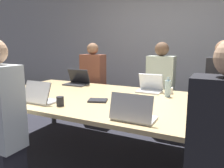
{
  "coord_description": "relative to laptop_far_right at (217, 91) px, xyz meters",
  "views": [
    {
      "loc": [
        0.92,
        -2.21,
        1.34
      ],
      "look_at": [
        -0.24,
        0.1,
        0.87
      ],
      "focal_mm": 35.0,
      "sensor_mm": 36.0,
      "label": 1
    }
  ],
  "objects": [
    {
      "name": "laptop_near_left",
      "position": [
        -1.69,
        -1.16,
        -0.0
      ],
      "size": [
        0.33,
        0.24,
        0.24
      ],
      "rotation": [
        0.0,
        0.0,
        3.14
      ],
      "color": "silver",
      "rests_on": "conference_table"
    },
    {
      "name": "person_far_center",
      "position": [
        -0.78,
        0.4,
        -0.13
      ],
      "size": [
        0.4,
        0.24,
        1.38
      ],
      "color": "#2D2D38",
      "rests_on": "ground_plane"
    },
    {
      "name": "conference_table",
      "position": [
        -0.9,
        -0.64,
        -0.12
      ],
      "size": [
        3.58,
        1.53,
        0.72
      ],
      "color": "#D6B77F",
      "rests_on": "ground_plane"
    },
    {
      "name": "stapler",
      "position": [
        -0.91,
        -0.69,
        -0.05
      ],
      "size": [
        0.1,
        0.15,
        0.05
      ],
      "rotation": [
        0.0,
        0.0,
        0.45
      ],
      "color": "black",
      "rests_on": "conference_table"
    },
    {
      "name": "laptop_far_left",
      "position": [
        -1.97,
        -0.09,
        -0.0
      ],
      "size": [
        0.36,
        0.24,
        0.24
      ],
      "color": "#333338",
      "rests_on": "conference_table"
    },
    {
      "name": "ground_plane",
      "position": [
        -0.9,
        -0.64,
        -0.8
      ],
      "size": [
        24.0,
        24.0,
        0.0
      ],
      "primitive_type": "plane",
      "color": "#2D2D38"
    },
    {
      "name": "cup_near_right",
      "position": [
        -0.13,
        -1.25,
        -0.03
      ],
      "size": [
        0.08,
        0.08,
        0.08
      ],
      "color": "brown",
      "rests_on": "conference_table"
    },
    {
      "name": "laptop_near_midright",
      "position": [
        -0.6,
        -1.24,
        -0.01
      ],
      "size": [
        0.36,
        0.23,
        0.23
      ],
      "rotation": [
        0.0,
        0.0,
        3.14
      ],
      "color": "silver",
      "rests_on": "conference_table"
    },
    {
      "name": "laptop_far_center",
      "position": [
        -0.8,
        -0.09,
        -0.0
      ],
      "size": [
        0.32,
        0.24,
        0.24
      ],
      "color": "silver",
      "rests_on": "conference_table"
    },
    {
      "name": "bottle_far_center",
      "position": [
        -0.53,
        -0.27,
        0.03
      ],
      "size": [
        0.07,
        0.07,
        0.24
      ],
      "color": "#ADD1E0",
      "rests_on": "conference_table"
    },
    {
      "name": "person_far_right",
      "position": [
        0.04,
        0.36,
        -0.11
      ],
      "size": [
        0.4,
        0.24,
        1.4
      ],
      "color": "#2D2D38",
      "rests_on": "ground_plane"
    },
    {
      "name": "notebook",
      "position": [
        -1.17,
        -0.83,
        -0.06
      ],
      "size": [
        0.24,
        0.21,
        0.02
      ],
      "rotation": [
        0.0,
        0.0,
        0.35
      ],
      "color": "#232328",
      "rests_on": "conference_table"
    },
    {
      "name": "person_near_left",
      "position": [
        -1.67,
        -1.66,
        -0.12
      ],
      "size": [
        0.4,
        0.24,
        1.4
      ],
      "rotation": [
        0.0,
        0.0,
        3.14
      ],
      "color": "#2D2D38",
      "rests_on": "ground_plane"
    },
    {
      "name": "person_near_right",
      "position": [
        0.07,
        -1.58,
        -0.13
      ],
      "size": [
        0.4,
        0.24,
        1.38
      ],
      "rotation": [
        0.0,
        0.0,
        3.14
      ],
      "color": "#2D2D38",
      "rests_on": "ground_plane"
    },
    {
      "name": "laptop_far_right",
      "position": [
        0.0,
        0.0,
        0.0
      ],
      "size": [
        0.33,
        0.25,
        0.25
      ],
      "color": "gray",
      "rests_on": "conference_table"
    },
    {
      "name": "curtain_wall",
      "position": [
        -0.9,
        1.58,
        0.6
      ],
      "size": [
        12.0,
        0.06,
        2.8
      ],
      "color": "#ADADB2",
      "rests_on": "ground_plane"
    },
    {
      "name": "cup_near_left",
      "position": [
        -1.42,
        -1.15,
        -0.02
      ],
      "size": [
        0.08,
        0.08,
        0.1
      ],
      "color": "#232328",
      "rests_on": "conference_table"
    },
    {
      "name": "cup_far_center",
      "position": [
        -0.55,
        -0.08,
        -0.04
      ],
      "size": [
        0.09,
        0.09,
        0.08
      ],
      "color": "white",
      "rests_on": "conference_table"
    },
    {
      "name": "person_far_left",
      "position": [
        -1.97,
        0.38,
        -0.14
      ],
      "size": [
        0.4,
        0.24,
        1.37
      ],
      "color": "#2D2D38",
      "rests_on": "ground_plane"
    }
  ]
}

